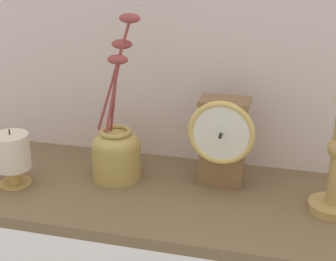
# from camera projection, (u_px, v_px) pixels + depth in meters

# --- Properties ---
(ground_plane) EXTENTS (1.00, 0.36, 0.02)m
(ground_plane) POSITION_uv_depth(u_px,v_px,m) (151.00, 195.00, 1.11)
(ground_plane) COLOR brown
(back_wall) EXTENTS (1.20, 0.02, 0.65)m
(back_wall) POSITION_uv_depth(u_px,v_px,m) (173.00, 22.00, 1.15)
(back_wall) COLOR silver
(back_wall) RESTS_ON ground_plane
(mantel_clock) EXTENTS (0.14, 0.09, 0.20)m
(mantel_clock) POSITION_uv_depth(u_px,v_px,m) (223.00, 140.00, 1.09)
(mantel_clock) COLOR brown
(mantel_clock) RESTS_ON ground_plane
(brass_vase_jar) EXTENTS (0.11, 0.11, 0.36)m
(brass_vase_jar) POSITION_uv_depth(u_px,v_px,m) (117.00, 148.00, 1.14)
(brass_vase_jar) COLOR tan
(brass_vase_jar) RESTS_ON ground_plane
(pillar_candle_front) EXTENTS (0.08, 0.08, 0.13)m
(pillar_candle_front) POSITION_uv_depth(u_px,v_px,m) (12.00, 156.00, 1.11)
(pillar_candle_front) COLOR tan
(pillar_candle_front) RESTS_ON ground_plane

